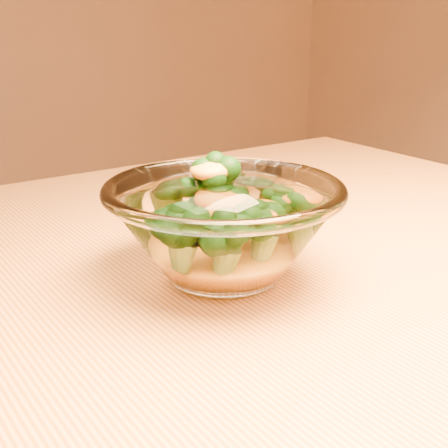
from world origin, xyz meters
name	(u,v)px	position (x,y,z in m)	size (l,w,h in m)	color
table	(126,404)	(0.00, 0.00, 0.65)	(1.20, 0.80, 0.75)	#E08543
glass_bowl	(224,229)	(0.09, -0.02, 0.80)	(0.20, 0.20, 0.09)	white
cheese_sauce	(224,250)	(0.09, -0.02, 0.78)	(0.10, 0.10, 0.03)	orange
broccoli_heap	(223,214)	(0.09, -0.01, 0.81)	(0.14, 0.12, 0.08)	black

